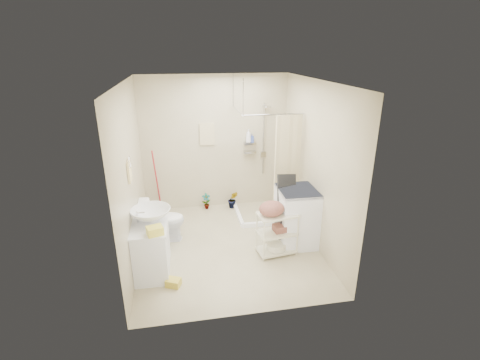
{
  "coord_description": "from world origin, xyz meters",
  "views": [
    {
      "loc": [
        -0.69,
        -4.89,
        3.03
      ],
      "look_at": [
        0.25,
        0.25,
        1.04
      ],
      "focal_mm": 26.0,
      "sensor_mm": 36.0,
      "label": 1
    }
  ],
  "objects_px": {
    "laundry_rack": "(277,230)",
    "vanity": "(152,247)",
    "washing_machine": "(298,216)",
    "toilet": "(162,220)"
  },
  "relations": [
    {
      "from": "toilet",
      "to": "washing_machine",
      "type": "distance_m",
      "value": 2.23
    },
    {
      "from": "laundry_rack",
      "to": "vanity",
      "type": "bearing_deg",
      "value": 176.18
    },
    {
      "from": "toilet",
      "to": "laundry_rack",
      "type": "relative_size",
      "value": 0.89
    },
    {
      "from": "toilet",
      "to": "washing_machine",
      "type": "height_order",
      "value": "washing_machine"
    },
    {
      "from": "laundry_rack",
      "to": "washing_machine",
      "type": "bearing_deg",
      "value": 23.54
    },
    {
      "from": "vanity",
      "to": "laundry_rack",
      "type": "relative_size",
      "value": 1.07
    },
    {
      "from": "vanity",
      "to": "washing_machine",
      "type": "bearing_deg",
      "value": 10.39
    },
    {
      "from": "washing_machine",
      "to": "toilet",
      "type": "bearing_deg",
      "value": 169.11
    },
    {
      "from": "toilet",
      "to": "washing_machine",
      "type": "relative_size",
      "value": 0.77
    },
    {
      "from": "vanity",
      "to": "toilet",
      "type": "xyz_separation_m",
      "value": [
        0.12,
        0.85,
        -0.02
      ]
    }
  ]
}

